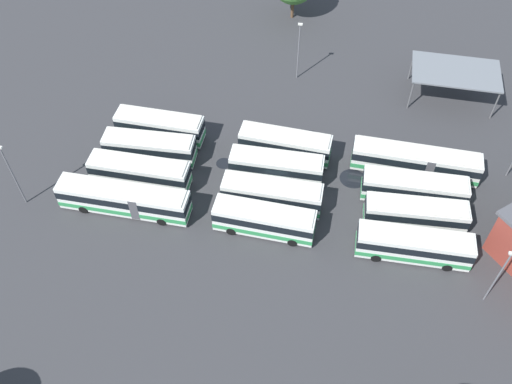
% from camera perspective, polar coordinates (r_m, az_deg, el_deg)
% --- Properties ---
extents(ground_plane, '(106.27, 106.27, 0.00)m').
position_cam_1_polar(ground_plane, '(59.78, 1.91, 0.12)').
color(ground_plane, '#333335').
extents(bus_row0_slot0, '(13.90, 3.23, 3.36)m').
position_cam_1_polar(bus_row0_slot0, '(62.78, 16.24, 3.08)').
color(bus_row0_slot0, silver).
rests_on(bus_row0_slot0, ground_plane).
extents(bus_row0_slot1, '(10.84, 2.65, 3.36)m').
position_cam_1_polar(bus_row0_slot1, '(59.98, 16.07, 0.37)').
color(bus_row0_slot1, silver).
rests_on(bus_row0_slot1, ground_plane).
extents(bus_row0_slot2, '(10.26, 2.93, 3.36)m').
position_cam_1_polar(bus_row0_slot2, '(57.71, 16.20, -2.24)').
color(bus_row0_slot2, silver).
rests_on(bus_row0_slot2, ground_plane).
extents(bus_row0_slot3, '(11.01, 2.65, 3.36)m').
position_cam_1_polar(bus_row0_slot3, '(55.30, 16.06, -5.32)').
color(bus_row0_slot3, silver).
rests_on(bus_row0_slot3, ground_plane).
extents(bus_row1_slot0, '(10.50, 3.36, 3.36)m').
position_cam_1_polar(bus_row1_slot0, '(62.22, 3.03, 4.96)').
color(bus_row1_slot0, silver).
rests_on(bus_row1_slot0, ground_plane).
extents(bus_row1_slot1, '(10.19, 2.70, 3.36)m').
position_cam_1_polar(bus_row1_slot1, '(59.76, 2.13, 2.64)').
color(bus_row1_slot1, silver).
rests_on(bus_row1_slot1, ground_plane).
extents(bus_row1_slot2, '(10.51, 2.86, 3.36)m').
position_cam_1_polar(bus_row1_slot2, '(57.10, 1.66, -0.27)').
color(bus_row1_slot2, silver).
rests_on(bus_row1_slot2, ground_plane).
extents(bus_row1_slot3, '(10.35, 3.16, 3.36)m').
position_cam_1_polar(bus_row1_slot3, '(54.99, 0.85, -2.91)').
color(bus_row1_slot3, silver).
rests_on(bus_row1_slot3, ground_plane).
extents(bus_row2_slot0, '(10.33, 2.99, 3.36)m').
position_cam_1_polar(bus_row2_slot0, '(65.26, -9.94, 6.73)').
color(bus_row2_slot0, silver).
rests_on(bus_row2_slot0, ground_plane).
extents(bus_row2_slot1, '(10.28, 2.80, 3.36)m').
position_cam_1_polar(bus_row2_slot1, '(62.89, -10.97, 4.53)').
color(bus_row2_slot1, silver).
rests_on(bus_row2_slot1, ground_plane).
extents(bus_row2_slot2, '(10.94, 2.84, 3.36)m').
position_cam_1_polar(bus_row2_slot2, '(60.48, -11.97, 2.03)').
color(bus_row2_slot2, silver).
rests_on(bus_row2_slot2, ground_plane).
extents(bus_row2_slot3, '(13.86, 2.92, 3.36)m').
position_cam_1_polar(bus_row2_slot3, '(58.29, -13.50, -0.72)').
color(bus_row2_slot3, silver).
rests_on(bus_row2_slot3, ground_plane).
extents(maintenance_shelter, '(10.78, 6.81, 4.23)m').
position_cam_1_polar(maintenance_shelter, '(72.63, 20.06, 11.61)').
color(maintenance_shelter, slate).
rests_on(maintenance_shelter, ground_plane).
extents(lamp_post_near_entrance, '(0.56, 0.28, 8.12)m').
position_cam_1_polar(lamp_post_near_entrance, '(71.70, 4.44, 14.58)').
color(lamp_post_near_entrance, slate).
rests_on(lamp_post_near_entrance, ground_plane).
extents(lamp_post_far_corner, '(0.56, 0.28, 8.35)m').
position_cam_1_polar(lamp_post_far_corner, '(60.47, -23.98, 1.80)').
color(lamp_post_far_corner, slate).
rests_on(lamp_post_far_corner, ground_plane).
extents(lamp_post_by_building, '(0.56, 0.28, 7.62)m').
position_cam_1_polar(lamp_post_by_building, '(52.89, 23.89, -7.87)').
color(lamp_post_by_building, slate).
rests_on(lamp_post_by_building, ground_plane).
extents(puddle_between_rows, '(1.74, 1.74, 0.01)m').
position_cam_1_polar(puddle_between_rows, '(62.62, -3.37, 2.99)').
color(puddle_between_rows, black).
rests_on(puddle_between_rows, ground_plane).
extents(puddle_centre_drain, '(3.36, 3.36, 0.01)m').
position_cam_1_polar(puddle_centre_drain, '(65.50, 5.64, 5.39)').
color(puddle_centre_drain, black).
rests_on(puddle_centre_drain, ground_plane).
extents(puddle_front_lane, '(2.91, 2.91, 0.01)m').
position_cam_1_polar(puddle_front_lane, '(61.86, 10.00, 1.38)').
color(puddle_front_lane, black).
rests_on(puddle_front_lane, ground_plane).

